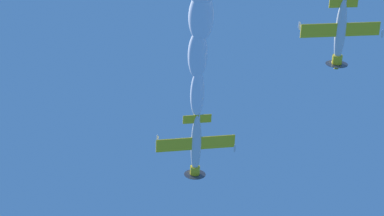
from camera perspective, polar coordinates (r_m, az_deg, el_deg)
name	(u,v)px	position (r m, az deg, el deg)	size (l,w,h in m)	color
airplane_lead	(196,147)	(88.07, 0.28, -2.69)	(8.47, 7.77, 2.82)	silver
airplane_left_wingman	(340,33)	(86.49, 10.23, 5.11)	(8.49, 7.77, 2.79)	silver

